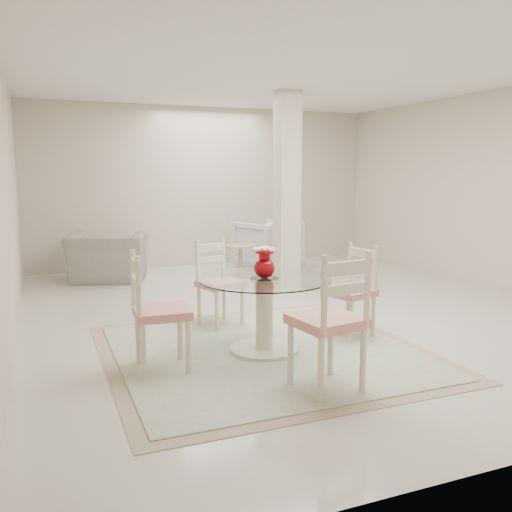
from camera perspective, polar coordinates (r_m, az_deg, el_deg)
name	(u,v)px	position (r m, az deg, el deg)	size (l,w,h in m)	color
ground	(294,311)	(6.40, 4.06, -5.75)	(7.00, 7.00, 0.00)	beige
room_shell	(296,150)	(6.19, 4.26, 11.10)	(6.02, 7.02, 2.71)	beige
column	(287,191)	(7.58, 3.27, 6.88)	(0.30, 0.30, 2.70)	beige
area_rug	(264,351)	(4.97, 0.87, -9.98)	(2.79, 2.79, 0.02)	tan
dining_table	(264,315)	(4.87, 0.88, -6.19)	(1.18, 1.18, 0.68)	beige
red_vase	(264,263)	(4.77, 0.89, -0.74)	(0.22, 0.19, 0.28)	#A1040D
dining_chair_east	(354,284)	(5.39, 10.32, -2.89)	(0.50, 0.50, 1.00)	beige
dining_chair_north	(217,276)	(5.71, -4.15, -2.13)	(0.50, 0.50, 1.00)	#EDE6C3
dining_chair_west	(153,303)	(4.44, -10.83, -4.88)	(0.46, 0.46, 1.08)	beige
dining_chair_south	(333,312)	(3.97, 8.16, -5.81)	(0.53, 0.53, 1.17)	beige
recliner_taupe	(108,257)	(8.34, -15.33, -0.12)	(1.09, 0.95, 0.71)	gray
armchair_white	(267,245)	(9.03, 1.19, 1.21)	(0.87, 0.90, 0.82)	white
side_table	(240,262)	(8.33, -1.65, -0.67)	(0.48, 0.48, 0.50)	tan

